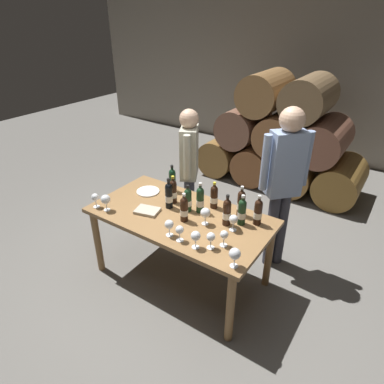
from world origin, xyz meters
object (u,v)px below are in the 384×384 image
at_px(wine_glass_1, 224,235).
at_px(wine_glass_3, 106,200).
at_px(wine_bottle_5, 188,200).
at_px(wine_bottle_7, 242,212).
at_px(wine_bottle_4, 227,212).
at_px(wine_glass_5, 205,213).
at_px(taster_seated_left, 189,164).
at_px(wine_bottle_9, 169,195).
at_px(tasting_notebook, 147,211).
at_px(wine_glass_2, 180,230).
at_px(sommelier_presenting, 284,176).
at_px(wine_glass_8, 169,225).
at_px(wine_bottle_2, 241,203).
at_px(wine_bottle_6, 184,209).
at_px(wine_glass_4, 235,254).
at_px(wine_bottle_0, 200,200).
at_px(wine_bottle_1, 172,180).
at_px(wine_glass_7, 211,237).
at_px(dining_table, 180,223).
at_px(wine_glass_6, 196,236).
at_px(serving_plate, 148,191).
at_px(wine_bottle_3, 258,212).
at_px(wine_bottle_8, 214,197).
at_px(wine_bottle_10, 173,191).
at_px(wine_glass_9, 234,220).
at_px(wine_glass_0, 95,198).

xyz_separation_m(wine_glass_1, wine_glass_3, (-1.19, -0.15, 0.01)).
xyz_separation_m(wine_bottle_5, wine_bottle_7, (0.52, 0.08, 0.01)).
xyz_separation_m(wine_bottle_4, wine_glass_5, (-0.16, -0.10, -0.02)).
distance_m(wine_bottle_4, taster_seated_left, 1.03).
distance_m(wine_bottle_9, tasting_notebook, 0.25).
height_order(wine_glass_2, taster_seated_left, taster_seated_left).
xyz_separation_m(wine_glass_1, sommelier_presenting, (0.12, 0.93, 0.18)).
bearing_deg(wine_bottle_9, wine_glass_8, -52.12).
xyz_separation_m(wine_bottle_2, wine_bottle_6, (-0.38, -0.37, -0.01)).
bearing_deg(wine_glass_4, wine_bottle_6, 156.00).
distance_m(wine_bottle_0, wine_glass_4, 0.81).
height_order(wine_bottle_1, wine_glass_7, wine_bottle_1).
distance_m(dining_table, wine_glass_6, 0.55).
bearing_deg(serving_plate, wine_bottle_3, 4.57).
bearing_deg(sommelier_presenting, wine_glass_4, -86.67).
distance_m(wine_glass_3, wine_glass_4, 1.38).
xyz_separation_m(wine_bottle_0, wine_bottle_5, (-0.11, -0.05, -0.01)).
bearing_deg(wine_bottle_5, tasting_notebook, -141.38).
xyz_separation_m(wine_bottle_7, wine_bottle_9, (-0.71, -0.14, 0.01)).
xyz_separation_m(dining_table, sommelier_presenting, (0.69, 0.75, 0.37)).
bearing_deg(wine_bottle_5, wine_glass_2, -63.24).
relative_size(dining_table, wine_bottle_8, 6.26).
bearing_deg(wine_bottle_1, wine_glass_2, -49.01).
bearing_deg(wine_bottle_3, wine_bottle_10, -172.24).
distance_m(wine_bottle_1, wine_glass_8, 0.80).
bearing_deg(wine_glass_9, wine_glass_0, -162.70).
xyz_separation_m(wine_bottle_8, wine_glass_2, (0.04, -0.62, -0.02)).
height_order(wine_bottle_10, taster_seated_left, taster_seated_left).
height_order(wine_bottle_3, wine_glass_6, wine_bottle_3).
xyz_separation_m(wine_bottle_1, serving_plate, (-0.20, -0.17, -0.12)).
bearing_deg(wine_bottle_0, wine_glass_0, -150.64).
bearing_deg(wine_bottle_8, wine_bottle_9, -145.58).
bearing_deg(wine_glass_7, wine_bottle_1, 144.28).
bearing_deg(tasting_notebook, wine_bottle_6, -1.98).
bearing_deg(wine_bottle_9, wine_bottle_1, 121.61).
distance_m(wine_bottle_2, wine_bottle_5, 0.50).
xyz_separation_m(dining_table, wine_bottle_2, (0.47, 0.31, 0.22)).
bearing_deg(wine_glass_2, wine_glass_4, -3.14).
bearing_deg(wine_bottle_10, wine_bottle_5, -12.66).
relative_size(wine_bottle_1, wine_bottle_3, 1.02).
bearing_deg(wine_glass_4, wine_bottle_2, 113.32).
xyz_separation_m(wine_glass_7, taster_seated_left, (-0.89, 0.99, 0.06)).
bearing_deg(wine_glass_9, wine_glass_1, -80.30).
xyz_separation_m(wine_glass_2, wine_glass_3, (-0.86, -0.00, 0.01)).
bearing_deg(wine_bottle_1, tasting_notebook, -83.04).
bearing_deg(wine_glass_6, wine_bottle_9, 145.92).
xyz_separation_m(wine_bottle_8, wine_glass_7, (0.31, -0.56, -0.02)).
height_order(wine_bottle_10, wine_glass_5, wine_bottle_10).
distance_m(wine_bottle_7, wine_glass_8, 0.65).
xyz_separation_m(dining_table, wine_glass_8, (0.12, -0.32, 0.20)).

